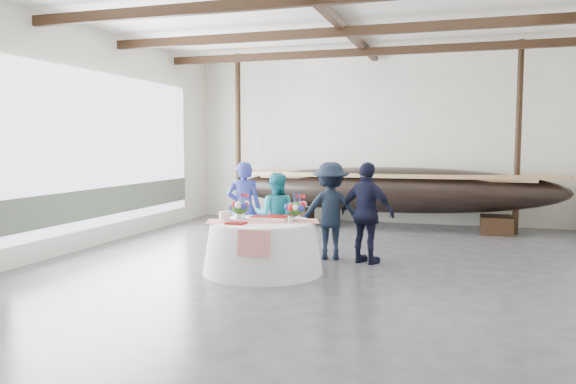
% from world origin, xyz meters
% --- Properties ---
extents(floor, '(10.00, 12.00, 0.01)m').
position_xyz_m(floor, '(0.00, 0.00, 0.00)').
color(floor, '#3D3D42').
rests_on(floor, ground).
extents(wall_back, '(10.00, 0.02, 4.50)m').
position_xyz_m(wall_back, '(0.00, 6.00, 2.25)').
color(wall_back, silver).
rests_on(wall_back, ground).
extents(wall_front, '(10.00, 0.02, 4.50)m').
position_xyz_m(wall_front, '(0.00, -6.00, 2.25)').
color(wall_front, silver).
rests_on(wall_front, ground).
extents(wall_left, '(0.02, 12.00, 4.50)m').
position_xyz_m(wall_left, '(-5.00, 0.00, 2.25)').
color(wall_left, silver).
rests_on(wall_left, ground).
extents(pavilion_structure, '(9.80, 11.76, 4.50)m').
position_xyz_m(pavilion_structure, '(0.00, 0.83, 4.00)').
color(pavilion_structure, black).
rests_on(pavilion_structure, ground).
extents(open_bay, '(0.03, 7.00, 3.20)m').
position_xyz_m(open_bay, '(-4.95, 1.00, 1.83)').
color(open_bay, silver).
rests_on(open_bay, ground).
extents(longboat_display, '(8.23, 1.65, 1.54)m').
position_xyz_m(longboat_display, '(0.62, 4.86, 0.99)').
color(longboat_display, black).
rests_on(longboat_display, ground).
extents(banquet_table, '(1.99, 1.99, 0.85)m').
position_xyz_m(banquet_table, '(-0.85, -0.57, 0.42)').
color(banquet_table, silver).
rests_on(banquet_table, ground).
extents(tabletop_items, '(1.91, 1.10, 0.40)m').
position_xyz_m(tabletop_items, '(-0.88, -0.43, 1.00)').
color(tabletop_items, red).
rests_on(tabletop_items, banquet_table).
extents(guest_woman_blue, '(0.75, 0.60, 1.80)m').
position_xyz_m(guest_woman_blue, '(-1.69, 0.70, 0.90)').
color(guest_woman_blue, navy).
rests_on(guest_woman_blue, ground).
extents(guest_woman_teal, '(0.86, 0.71, 1.59)m').
position_xyz_m(guest_woman_teal, '(-1.03, 0.65, 0.80)').
color(guest_woman_teal, teal).
rests_on(guest_woman_teal, ground).
extents(guest_man_left, '(1.29, 0.95, 1.79)m').
position_xyz_m(guest_man_left, '(-0.02, 0.82, 0.90)').
color(guest_man_left, black).
rests_on(guest_man_left, ground).
extents(guest_man_right, '(1.15, 0.81, 1.81)m').
position_xyz_m(guest_man_right, '(0.69, 0.62, 0.90)').
color(guest_man_right, black).
rests_on(guest_man_right, ground).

